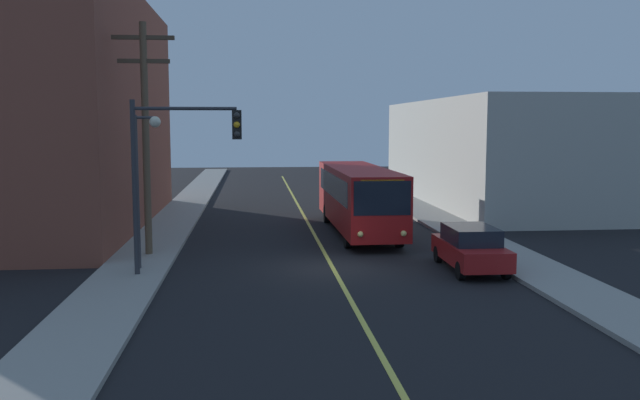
# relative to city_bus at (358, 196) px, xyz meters

# --- Properties ---
(ground_plane) EXTENTS (120.00, 120.00, 0.00)m
(ground_plane) POSITION_rel_city_bus_xyz_m (-2.20, -8.18, -1.82)
(ground_plane) COLOR black
(sidewalk_left) EXTENTS (2.50, 90.00, 0.15)m
(sidewalk_left) POSITION_rel_city_bus_xyz_m (-9.45, 1.82, -1.74)
(sidewalk_left) COLOR gray
(sidewalk_left) RESTS_ON ground
(sidewalk_right) EXTENTS (2.50, 90.00, 0.15)m
(sidewalk_right) POSITION_rel_city_bus_xyz_m (5.05, 1.82, -1.74)
(sidewalk_right) COLOR gray
(sidewalk_right) RESTS_ON ground
(lane_stripe_center) EXTENTS (0.16, 60.00, 0.01)m
(lane_stripe_center) POSITION_rel_city_bus_xyz_m (-2.20, 6.82, -1.81)
(lane_stripe_center) COLOR #D8CC4C
(lane_stripe_center) RESTS_ON ground
(building_left_brick) EXTENTS (10.00, 21.40, 11.84)m
(building_left_brick) POSITION_rel_city_bus_xyz_m (-15.69, 3.33, 4.10)
(building_left_brick) COLOR brown
(building_left_brick) RESTS_ON ground
(building_right_warehouse) EXTENTS (12.00, 24.19, 6.90)m
(building_right_warehouse) POSITION_rel_city_bus_xyz_m (12.29, 11.72, 1.63)
(building_right_warehouse) COLOR #B2B2A8
(building_right_warehouse) RESTS_ON ground
(city_bus) EXTENTS (2.67, 12.18, 3.20)m
(city_bus) POSITION_rel_city_bus_xyz_m (0.00, 0.00, 0.00)
(city_bus) COLOR maroon
(city_bus) RESTS_ON ground
(parked_car_red) EXTENTS (1.87, 4.42, 1.62)m
(parked_car_red) POSITION_rel_city_bus_xyz_m (2.76, -9.03, -0.98)
(parked_car_red) COLOR maroon
(parked_car_red) RESTS_ON ground
(utility_pole_near) EXTENTS (2.40, 0.28, 9.11)m
(utility_pole_near) POSITION_rel_city_bus_xyz_m (-9.31, -5.43, 3.37)
(utility_pole_near) COLOR brown
(utility_pole_near) RESTS_ON sidewalk_left
(traffic_signal_left_corner) EXTENTS (3.75, 0.48, 6.00)m
(traffic_signal_left_corner) POSITION_rel_city_bus_xyz_m (-7.61, -9.18, 2.49)
(traffic_signal_left_corner) COLOR #2D2D33
(traffic_signal_left_corner) RESTS_ON sidewalk_left
(street_lamp_left) EXTENTS (0.98, 0.40, 5.50)m
(street_lamp_left) POSITION_rel_city_bus_xyz_m (-9.03, -8.19, 1.92)
(street_lamp_left) COLOR #38383D
(street_lamp_left) RESTS_ON sidewalk_left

